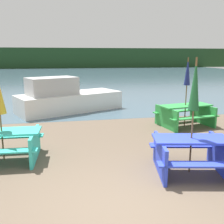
{
  "coord_description": "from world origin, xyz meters",
  "views": [
    {
      "loc": [
        -0.89,
        -3.72,
        2.47
      ],
      "look_at": [
        0.52,
        3.65,
        0.85
      ],
      "focal_mm": 42.0,
      "sensor_mm": 36.0,
      "label": 1
    }
  ],
  "objects_px": {
    "picnic_table_blue": "(190,152)",
    "umbrella_darkgreen": "(195,86)",
    "picnic_table_teal": "(3,142)",
    "boat": "(66,99)",
    "picnic_table_green": "(185,113)",
    "umbrella_navy": "(187,73)"
  },
  "relations": [
    {
      "from": "umbrella_darkgreen",
      "to": "boat",
      "type": "xyz_separation_m",
      "value": [
        -2.47,
        6.95,
        -1.29
      ]
    },
    {
      "from": "picnic_table_green",
      "to": "umbrella_navy",
      "type": "relative_size",
      "value": 0.85
    },
    {
      "from": "picnic_table_teal",
      "to": "boat",
      "type": "bearing_deg",
      "value": 73.61
    },
    {
      "from": "picnic_table_teal",
      "to": "umbrella_navy",
      "type": "distance_m",
      "value": 6.26
    },
    {
      "from": "boat",
      "to": "picnic_table_blue",
      "type": "bearing_deg",
      "value": -95.0
    },
    {
      "from": "picnic_table_green",
      "to": "picnic_table_teal",
      "type": "bearing_deg",
      "value": -159.69
    },
    {
      "from": "umbrella_darkgreen",
      "to": "picnic_table_green",
      "type": "bearing_deg",
      "value": 65.48
    },
    {
      "from": "picnic_table_blue",
      "to": "picnic_table_green",
      "type": "height_order",
      "value": "picnic_table_blue"
    },
    {
      "from": "umbrella_navy",
      "to": "umbrella_darkgreen",
      "type": "distance_m",
      "value": 3.93
    },
    {
      "from": "picnic_table_green",
      "to": "umbrella_navy",
      "type": "distance_m",
      "value": 1.43
    },
    {
      "from": "umbrella_darkgreen",
      "to": "boat",
      "type": "bearing_deg",
      "value": 109.52
    },
    {
      "from": "picnic_table_teal",
      "to": "umbrella_navy",
      "type": "xyz_separation_m",
      "value": [
        5.71,
        2.11,
        1.45
      ]
    },
    {
      "from": "picnic_table_blue",
      "to": "boat",
      "type": "distance_m",
      "value": 7.38
    },
    {
      "from": "picnic_table_green",
      "to": "umbrella_darkgreen",
      "type": "bearing_deg",
      "value": -114.52
    },
    {
      "from": "picnic_table_teal",
      "to": "umbrella_navy",
      "type": "relative_size",
      "value": 0.76
    },
    {
      "from": "picnic_table_blue",
      "to": "umbrella_navy",
      "type": "distance_m",
      "value": 4.19
    },
    {
      "from": "picnic_table_blue",
      "to": "umbrella_darkgreen",
      "type": "height_order",
      "value": "umbrella_darkgreen"
    },
    {
      "from": "picnic_table_blue",
      "to": "picnic_table_teal",
      "type": "xyz_separation_m",
      "value": [
        -4.08,
        1.46,
        -0.01
      ]
    },
    {
      "from": "picnic_table_blue",
      "to": "picnic_table_green",
      "type": "xyz_separation_m",
      "value": [
        1.63,
        3.58,
        0.01
      ]
    },
    {
      "from": "picnic_table_teal",
      "to": "umbrella_darkgreen",
      "type": "xyz_separation_m",
      "value": [
        4.08,
        -1.46,
        1.42
      ]
    },
    {
      "from": "boat",
      "to": "picnic_table_green",
      "type": "bearing_deg",
      "value": -63.99
    },
    {
      "from": "picnic_table_blue",
      "to": "picnic_table_green",
      "type": "relative_size",
      "value": 0.88
    }
  ]
}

